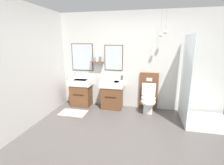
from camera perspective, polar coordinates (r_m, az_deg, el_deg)
ground_plane at (r=3.18m, az=5.18°, el=-21.43°), size 5.64×5.05×0.10m
wall_back at (r=4.48m, az=8.42°, el=7.30°), size 4.44×0.44×2.55m
wall_left at (r=3.59m, az=-30.94°, el=3.81°), size 0.12×3.85×2.55m
bath_mat at (r=4.42m, az=-13.31°, el=-10.21°), size 0.68×0.44×0.01m
vanity_sink_left at (r=4.77m, az=-10.59°, el=-3.20°), size 0.62×0.46×0.76m
tap_on_left_sink at (r=4.81m, az=-10.07°, el=2.26°), size 0.03×0.13×0.11m
vanity_sink_right at (r=4.51m, az=0.07°, el=-3.99°), size 0.62×0.46×0.76m
tap_on_right_sink at (r=4.55m, az=0.51°, el=1.80°), size 0.03×0.13×0.11m
toilet at (r=4.41m, az=12.51°, el=-5.03°), size 0.48×0.62×1.00m
toothbrush_cup at (r=4.90m, az=-12.62°, el=2.14°), size 0.07×0.07×0.21m
soap_dispenser at (r=4.50m, az=3.50°, el=1.65°), size 0.06×0.06×0.17m
folded_hand_towel at (r=4.29m, az=-0.82°, el=0.38°), size 0.22×0.16×0.04m
shower_tray at (r=4.20m, az=27.73°, el=-7.17°), size 1.03×0.98×1.95m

